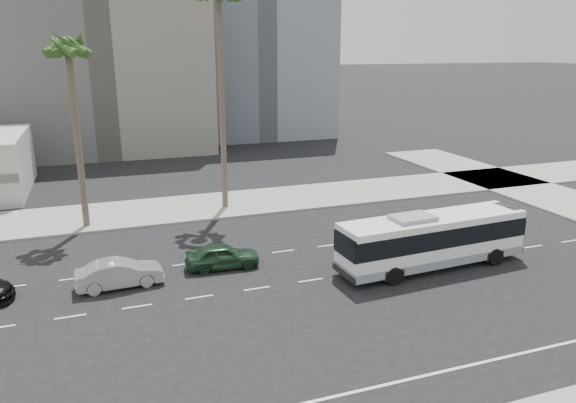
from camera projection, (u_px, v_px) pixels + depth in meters
name	position (u px, v px, depth m)	size (l,w,h in m)	color
ground	(361.00, 273.00, 29.60)	(700.00, 700.00, 0.00)	black
sidewalk_north	(274.00, 200.00, 43.61)	(120.00, 7.00, 0.15)	gray
midrise_beige_west	(101.00, 74.00, 63.96)	(24.00, 18.00, 18.00)	#615D59
midrise_gray_center	(246.00, 40.00, 75.65)	(20.00, 20.00, 26.00)	slate
highrise_far	(255.00, 12.00, 279.23)	(22.00, 22.00, 60.00)	#55585E
city_bus	(432.00, 239.00, 29.99)	(11.32, 3.17, 3.21)	white
car_a	(222.00, 256.00, 30.13)	(4.14, 1.67, 1.41)	#1F3D26
car_b	(120.00, 274.00, 27.73)	(4.40, 1.53, 1.45)	#969697
palm_mid	(68.00, 49.00, 33.84)	(4.26, 4.26, 13.20)	brown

